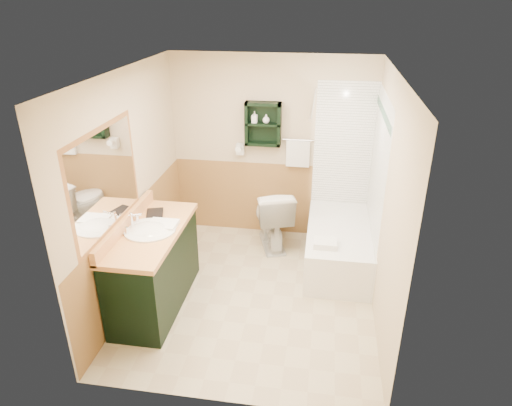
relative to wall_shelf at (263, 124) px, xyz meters
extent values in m
plane|color=#C4B58F|center=(0.10, -1.41, -1.55)|extent=(3.00, 3.00, 0.00)
cube|color=beige|center=(0.10, 0.11, -0.35)|extent=(2.60, 0.04, 2.40)
cube|color=beige|center=(-1.22, -1.41, -0.35)|extent=(0.04, 3.00, 2.40)
cube|color=beige|center=(1.42, -1.41, -0.35)|extent=(0.04, 3.00, 2.40)
cube|color=white|center=(0.10, -1.41, 0.87)|extent=(2.60, 3.00, 0.04)
cube|color=black|center=(0.00, 0.00, 0.00)|extent=(0.45, 0.15, 0.55)
cylinder|color=silver|center=(0.63, -0.66, 0.45)|extent=(0.03, 1.60, 0.03)
cube|color=black|center=(-0.89, -1.73, -1.11)|extent=(0.59, 1.40, 0.89)
cube|color=white|center=(1.03, -0.64, -1.30)|extent=(0.76, 1.50, 0.50)
imported|color=white|center=(0.17, -0.29, -1.15)|extent=(0.68, 0.92, 0.81)
cube|color=white|center=(-0.79, -1.62, -0.64)|extent=(0.29, 0.23, 0.04)
imported|color=black|center=(-1.06, -1.40, -0.55)|extent=(0.17, 0.08, 0.24)
cube|color=white|center=(0.86, -1.11, -1.01)|extent=(0.25, 0.21, 0.07)
imported|color=white|center=(-0.11, -0.01, 0.05)|extent=(0.08, 0.15, 0.07)
imported|color=white|center=(0.04, -0.01, 0.06)|extent=(0.11, 0.13, 0.09)
camera|label=1|loc=(0.78, -5.54, 1.52)|focal=32.00mm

